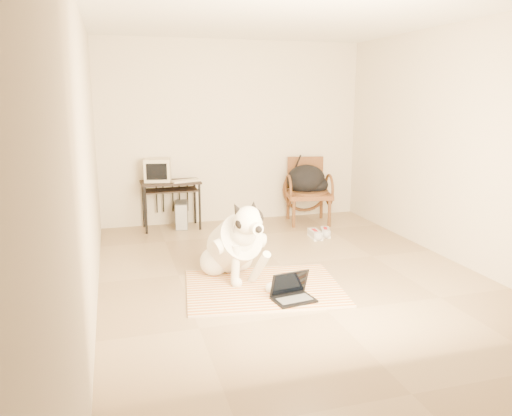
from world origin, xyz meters
name	(u,v)px	position (x,y,z in m)	size (l,w,h in m)	color
floor	(281,265)	(0.00, 0.00, 0.00)	(4.50, 4.50, 0.00)	#977D5C
ceiling	(284,16)	(0.00, 0.00, 2.70)	(4.50, 4.50, 0.00)	white
wall_back	(233,133)	(0.00, 2.25, 1.35)	(4.50, 4.50, 0.00)	beige
wall_front	(393,180)	(0.00, -2.25, 1.35)	(4.50, 4.50, 0.00)	beige
wall_left	(89,153)	(-2.00, 0.00, 1.35)	(4.50, 4.50, 0.00)	beige
wall_right	(440,143)	(2.00, 0.00, 1.35)	(4.50, 4.50, 0.00)	beige
rug	(264,288)	(-0.39, -0.62, 0.01)	(1.68, 1.37, 0.02)	#D86028
dog	(235,246)	(-0.60, -0.26, 0.36)	(0.65, 1.20, 0.92)	white
laptop	(292,293)	(-0.23, -1.00, 0.08)	(0.41, 0.33, 0.27)	black
computer_desk	(171,188)	(-1.00, 1.97, 0.60)	(0.84, 0.48, 0.70)	black
crt_monitor	(158,170)	(-1.17, 2.06, 0.86)	(0.42, 0.40, 0.32)	beige
desk_keyboard	(186,181)	(-0.80, 1.89, 0.71)	(0.41, 0.15, 0.03)	beige
pc_tower	(182,215)	(-0.85, 2.01, 0.19)	(0.24, 0.43, 0.38)	#505052
rattan_chair	(308,190)	(1.05, 1.81, 0.49)	(0.75, 0.73, 0.98)	brown
backpack	(308,180)	(1.04, 1.79, 0.65)	(0.63, 0.49, 0.44)	black
sneaker_left	(315,235)	(0.81, 0.92, 0.05)	(0.15, 0.32, 0.11)	white
sneaker_right	(325,232)	(1.00, 1.00, 0.05)	(0.20, 0.31, 0.10)	white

